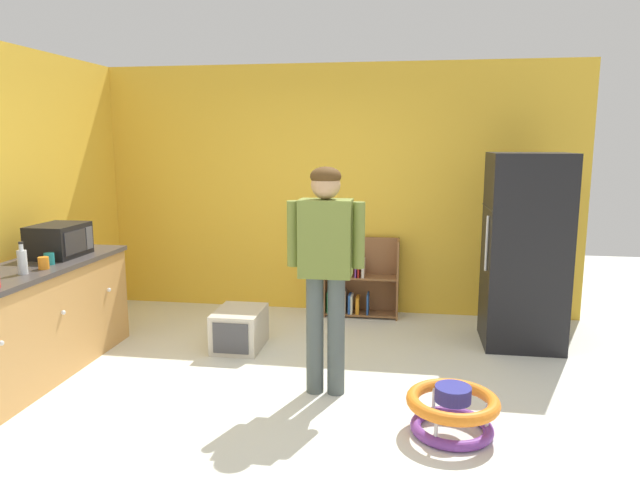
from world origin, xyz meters
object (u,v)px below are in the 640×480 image
banana_bunch (80,245)px  pet_carrier (239,329)px  bookshelf (356,281)px  orange_cup (44,263)px  kitchen_counter (28,324)px  baby_walker (452,410)px  standing_person (326,259)px  clear_bottle (22,261)px  refrigerator (525,251)px  teal_cup (49,259)px  microwave (59,240)px

banana_bunch → pet_carrier: bearing=0.9°
bookshelf → orange_cup: 3.12m
kitchen_counter → baby_walker: kitchen_counter is taller
bookshelf → pet_carrier: bearing=-129.3°
baby_walker → orange_cup: bearing=172.7°
standing_person → orange_cup: (-2.20, -0.08, -0.09)m
clear_bottle → banana_bunch: bearing=99.6°
banana_bunch → orange_cup: 0.91m
orange_cup → refrigerator: bearing=20.2°
clear_bottle → pet_carrier: bearing=39.2°
kitchen_counter → clear_bottle: size_ratio=8.67×
refrigerator → clear_bottle: refrigerator is taller
pet_carrier → orange_cup: (-1.28, -0.91, 0.77)m
orange_cup → kitchen_counter: bearing=-176.6°
kitchen_counter → orange_cup: bearing=3.4°
bookshelf → banana_bunch: size_ratio=5.45×
standing_person → pet_carrier: size_ratio=3.09×
pet_carrier → banana_bunch: bearing=-179.1°
bookshelf → pet_carrier: bookshelf is taller
refrigerator → baby_walker: size_ratio=2.95×
refrigerator → bookshelf: size_ratio=2.09×
refrigerator → standing_person: bearing=-141.0°
teal_cup → standing_person: bearing=-1.9°
microwave → clear_bottle: bearing=-79.4°
banana_bunch → baby_walker: bearing=-21.0°
teal_cup → refrigerator: bearing=17.9°
teal_cup → baby_walker: bearing=-9.9°
clear_bottle → teal_cup: (-0.01, 0.33, -0.05)m
refrigerator → teal_cup: 4.11m
pet_carrier → clear_bottle: 1.90m
microwave → bookshelf: bearing=33.6°
refrigerator → microwave: size_ratio=3.71×
kitchen_counter → standing_person: (2.38, 0.09, 0.59)m
pet_carrier → baby_walker: bearing=-35.6°
clear_bottle → orange_cup: (0.05, 0.18, -0.05)m
pet_carrier → orange_cup: orange_cup is taller
bookshelf → clear_bottle: clear_bottle is taller
refrigerator → pet_carrier: size_ratio=3.22×
pet_carrier → orange_cup: bearing=-144.8°
bookshelf → banana_bunch: bearing=-154.1°
bookshelf → microwave: 2.98m
bookshelf → baby_walker: 2.64m
bookshelf → teal_cup: teal_cup is taller
standing_person → bookshelf: bearing=88.7°
banana_bunch → microwave: bearing=-82.1°
refrigerator → clear_bottle: (-3.91, -1.60, 0.11)m
baby_walker → banana_bunch: banana_bunch is taller
refrigerator → baby_walker: bearing=-112.4°
pet_carrier → bookshelf: bearing=50.7°
standing_person → microwave: (-2.37, 0.39, 0.00)m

